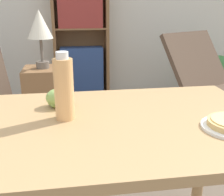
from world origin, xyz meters
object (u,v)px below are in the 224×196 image
(bookshelf, at_px, (81,35))
(lounge_chair_far, at_px, (206,95))
(potted_plant_floor, at_px, (217,77))
(table_lamp, at_px, (40,27))
(side_table, at_px, (46,103))
(drink_bottle, at_px, (64,88))
(grape_bunch, at_px, (59,98))

(bookshelf, bearing_deg, lounge_chair_far, -40.99)
(bookshelf, xyz_separation_m, potted_plant_floor, (1.67, -0.38, -0.51))
(table_lamp, distance_m, potted_plant_floor, 2.29)
(lounge_chair_far, relative_size, potted_plant_floor, 1.75)
(side_table, height_order, table_lamp, table_lamp)
(drink_bottle, distance_m, bookshelf, 2.56)
(grape_bunch, distance_m, drink_bottle, 0.16)
(side_table, relative_size, potted_plant_floor, 1.14)
(drink_bottle, bearing_deg, table_lamp, 98.35)
(bookshelf, distance_m, side_table, 1.28)
(grape_bunch, distance_m, potted_plant_floor, 2.81)
(drink_bottle, xyz_separation_m, side_table, (-0.21, 1.43, -0.56))
(table_lamp, bearing_deg, lounge_chair_far, 3.29)
(grape_bunch, distance_m, table_lamp, 1.32)
(grape_bunch, distance_m, lounge_chair_far, 2.03)
(table_lamp, bearing_deg, potted_plant_floor, 20.08)
(drink_bottle, height_order, table_lamp, table_lamp)
(grape_bunch, xyz_separation_m, side_table, (-0.18, 1.30, -0.48))
(lounge_chair_far, height_order, side_table, lounge_chair_far)
(grape_bunch, xyz_separation_m, drink_bottle, (0.03, -0.13, 0.08))
(lounge_chair_far, bearing_deg, bookshelf, 113.84)
(side_table, bearing_deg, lounge_chair_far, 3.29)
(drink_bottle, bearing_deg, side_table, 98.35)
(bookshelf, distance_m, potted_plant_floor, 1.78)
(drink_bottle, distance_m, side_table, 1.55)
(lounge_chair_far, distance_m, table_lamp, 1.72)
(bookshelf, bearing_deg, potted_plant_floor, -12.83)
(potted_plant_floor, bearing_deg, side_table, -159.92)
(drink_bottle, relative_size, potted_plant_floor, 0.46)
(side_table, distance_m, potted_plant_floor, 2.18)
(table_lamp, height_order, potted_plant_floor, table_lamp)
(table_lamp, bearing_deg, bookshelf, 71.46)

